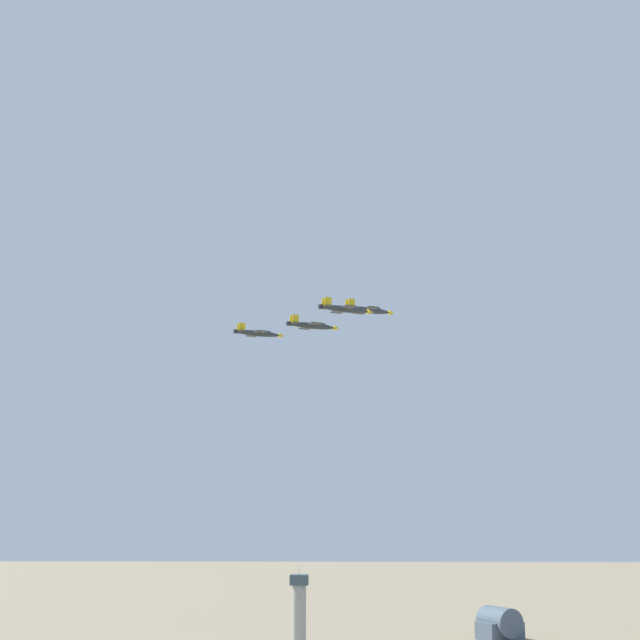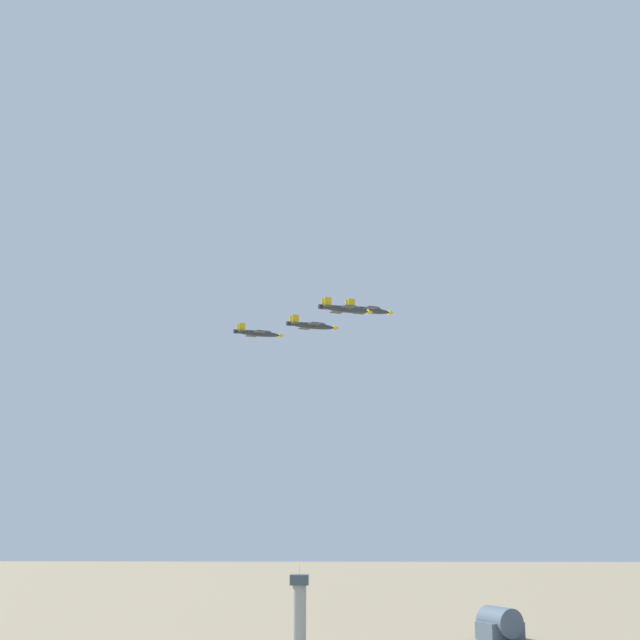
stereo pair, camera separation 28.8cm
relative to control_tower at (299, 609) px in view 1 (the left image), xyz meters
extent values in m
cylinder|color=#9E9E99|center=(0.00, 0.00, -2.67)|extent=(4.40, 4.40, 20.30)
cube|color=#384C56|center=(0.00, 0.00, 9.08)|extent=(6.00, 6.00, 3.20)
cylinder|color=silver|center=(0.00, 0.00, 12.18)|extent=(0.16, 0.16, 3.00)
cube|color=#4C5B6B|center=(68.47, 28.28, -9.82)|extent=(17.02, 15.30, 6.00)
cylinder|color=#4C5B6B|center=(68.47, 28.28, -6.82)|extent=(15.30, 17.02, 10.00)
cube|color=#47474C|center=(74.69, 31.48, -10.42)|extent=(3.74, 6.89, 4.80)
ellipsoid|color=#2D3338|center=(22.06, -34.65, 90.14)|extent=(14.21, 8.33, 1.92)
cone|color=gold|center=(29.51, -30.97, 90.14)|extent=(2.44, 2.31, 1.63)
ellipsoid|color=#334751|center=(25.00, -33.20, 90.86)|extent=(2.93, 2.42, 1.12)
cube|color=#2D3338|center=(21.40, -34.98, 90.03)|extent=(7.77, 11.05, 0.19)
cube|color=gold|center=(19.27, -30.69, 90.09)|extent=(3.08, 2.03, 0.23)
cube|color=gold|center=(23.52, -39.28, 90.09)|extent=(3.08, 2.03, 0.23)
cube|color=#2D3338|center=(16.45, -37.43, 90.14)|extent=(4.37, 5.62, 0.19)
cube|color=gold|center=(16.30, -36.44, 91.52)|extent=(2.02, 1.17, 2.77)
cube|color=gold|center=(17.14, -38.16, 91.52)|extent=(2.02, 1.17, 2.77)
cylinder|color=black|center=(15.00, -38.15, 90.14)|extent=(1.55, 1.67, 1.34)
ellipsoid|color=#2D3338|center=(5.05, -30.45, 86.29)|extent=(14.29, 8.27, 1.92)
cone|color=gold|center=(12.54, -26.80, 86.29)|extent=(2.44, 2.31, 1.63)
ellipsoid|color=#334751|center=(8.00, -29.01, 87.01)|extent=(2.94, 2.42, 1.12)
cube|color=#2D3338|center=(4.37, -30.78, 86.18)|extent=(7.75, 11.10, 0.19)
cube|color=gold|center=(2.27, -26.45, 86.23)|extent=(3.09, 2.02, 0.23)
cube|color=gold|center=(6.48, -35.10, 86.23)|extent=(3.09, 2.02, 0.23)
cube|color=#2D3338|center=(-0.60, -33.20, 86.29)|extent=(4.36, 5.64, 0.19)
cube|color=gold|center=(-0.76, -32.20, 87.68)|extent=(2.03, 1.17, 2.78)
cube|color=gold|center=(0.09, -33.93, 87.68)|extent=(2.03, 1.17, 2.78)
cylinder|color=black|center=(-2.06, -33.91, 86.29)|extent=(1.55, 1.68, 1.35)
ellipsoid|color=#2D3338|center=(15.17, -50.77, 86.66)|extent=(13.95, 8.27, 1.89)
cone|color=gold|center=(22.47, -47.10, 86.66)|extent=(2.40, 2.28, 1.60)
ellipsoid|color=#334751|center=(18.06, -49.32, 87.37)|extent=(2.88, 2.39, 1.10)
cube|color=#2D3338|center=(14.52, -51.10, 86.55)|extent=(7.70, 10.86, 0.19)
cube|color=gold|center=(12.40, -46.89, 86.61)|extent=(3.02, 2.01, 0.23)
cube|color=gold|center=(16.64, -55.31, 86.61)|extent=(3.02, 2.01, 0.23)
cube|color=#2D3338|center=(9.67, -53.54, 86.66)|extent=(4.32, 5.53, 0.19)
cube|color=gold|center=(9.51, -52.57, 88.02)|extent=(1.98, 1.17, 2.72)
cube|color=gold|center=(10.36, -54.25, 88.02)|extent=(1.98, 1.17, 2.72)
cylinder|color=black|center=(8.25, -54.25, 86.66)|extent=(1.53, 1.65, 1.32)
ellipsoid|color=#2D3338|center=(-11.97, -26.25, 84.83)|extent=(13.62, 8.15, 1.84)
cone|color=gold|center=(-4.85, -22.62, 84.83)|extent=(2.35, 2.23, 1.57)
ellipsoid|color=#334751|center=(-9.16, -24.82, 85.53)|extent=(2.82, 2.35, 1.08)
cube|color=#2D3338|center=(-12.61, -26.57, 84.73)|extent=(7.57, 10.62, 0.18)
cube|color=gold|center=(-14.70, -22.46, 84.78)|extent=(2.95, 1.98, 0.22)
cube|color=gold|center=(-10.52, -30.68, 84.78)|extent=(2.95, 1.98, 0.22)
cube|color=#2D3338|center=(-17.34, -28.98, 84.83)|extent=(4.24, 5.40, 0.18)
cube|color=gold|center=(-17.50, -28.03, 86.17)|extent=(1.94, 1.15, 2.66)
cube|color=gold|center=(-16.67, -29.67, 86.17)|extent=(1.94, 1.15, 2.66)
cylinder|color=black|center=(-18.73, -29.69, 84.83)|extent=(1.50, 1.62, 1.29)
camera|label=1|loc=(14.19, -294.07, 29.06)|focal=49.29mm
camera|label=2|loc=(14.47, -294.06, 29.06)|focal=49.29mm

